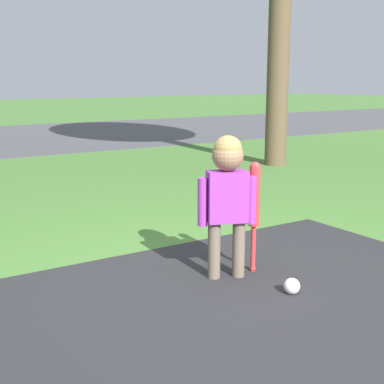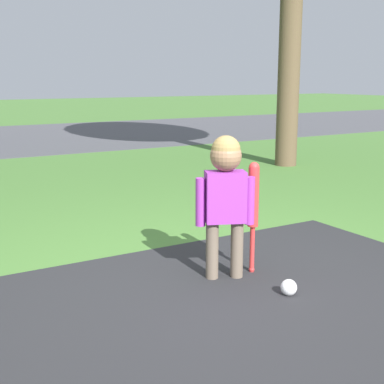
{
  "view_description": "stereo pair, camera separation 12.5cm",
  "coord_description": "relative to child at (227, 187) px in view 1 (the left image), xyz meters",
  "views": [
    {
      "loc": [
        -1.72,
        -2.32,
        1.24
      ],
      "look_at": [
        0.2,
        0.66,
        0.48
      ],
      "focal_mm": 50.0,
      "sensor_mm": 36.0,
      "label": 1
    },
    {
      "loc": [
        -1.62,
        -2.39,
        1.24
      ],
      "look_at": [
        0.2,
        0.66,
        0.48
      ],
      "focal_mm": 50.0,
      "sensor_mm": 36.0,
      "label": 2
    }
  ],
  "objects": [
    {
      "name": "child",
      "position": [
        0.0,
        0.0,
        0.0
      ],
      "size": [
        0.34,
        0.22,
        0.91
      ],
      "rotation": [
        0.0,
        0.0,
        -0.4
      ],
      "color": "#6B5B4C",
      "rests_on": "ground"
    },
    {
      "name": "ground_plane",
      "position": [
        -0.2,
        -0.26,
        -0.59
      ],
      "size": [
        60.0,
        60.0,
        0.0
      ],
      "primitive_type": "plane",
      "color": "#477533"
    },
    {
      "name": "sports_ball",
      "position": [
        0.17,
        -0.42,
        -0.54
      ],
      "size": [
        0.1,
        0.1,
        0.1
      ],
      "color": "white",
      "rests_on": "ground"
    },
    {
      "name": "baseball_bat",
      "position": [
        0.21,
        -0.01,
        -0.12
      ],
      "size": [
        0.07,
        0.07,
        0.73
      ],
      "color": "red",
      "rests_on": "ground"
    }
  ]
}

